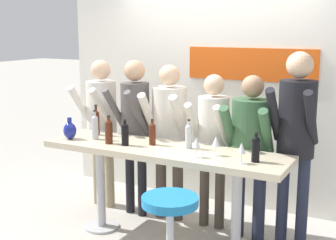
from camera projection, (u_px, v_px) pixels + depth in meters
name	position (u px, v px, depth m)	size (l,w,h in m)	color
back_wall	(218.00, 100.00, 5.49)	(3.97, 0.12, 2.44)	silver
tasting_table	(163.00, 162.00, 4.41)	(2.37, 0.63, 0.95)	beige
bar_stool	(170.00, 227.00, 3.67)	(0.47, 0.47, 0.78)	#B2B2B7
person_far_left	(101.00, 117.00, 5.32)	(0.45, 0.56, 1.70)	gray
person_left	(135.00, 119.00, 5.05)	(0.40, 0.54, 1.72)	black
person_center_left	(169.00, 125.00, 4.95)	(0.46, 0.55, 1.68)	#473D33
person_center	(213.00, 134.00, 4.73)	(0.38, 0.49, 1.60)	#473D33
person_center_right	(251.00, 140.00, 4.47)	(0.46, 0.54, 1.62)	#23283D
person_right	(296.00, 127.00, 4.26)	(0.41, 0.55, 1.85)	#23283D
wine_bottle_0	(189.00, 135.00, 4.34)	(0.07, 0.07, 0.28)	#B7BCC1
wine_bottle_1	(152.00, 133.00, 4.47)	(0.07, 0.07, 0.25)	#4C1E0F
wine_bottle_2	(96.00, 121.00, 4.88)	(0.07, 0.07, 0.32)	#4C1E0F
wine_bottle_3	(256.00, 148.00, 3.90)	(0.07, 0.07, 0.26)	black
wine_bottle_4	(109.00, 131.00, 4.52)	(0.07, 0.07, 0.28)	#4C1E0F
wine_bottle_5	(95.00, 126.00, 4.69)	(0.07, 0.07, 0.30)	#B7BCC1
wine_bottle_6	(125.00, 133.00, 4.45)	(0.07, 0.07, 0.25)	black
wine_glass_0	(196.00, 143.00, 4.05)	(0.07, 0.07, 0.18)	silver
wine_glass_1	(241.00, 149.00, 3.86)	(0.07, 0.07, 0.18)	silver
wine_glass_2	(216.00, 142.00, 4.10)	(0.07, 0.07, 0.18)	silver
decorative_vase	(70.00, 130.00, 4.71)	(0.13, 0.13, 0.22)	navy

